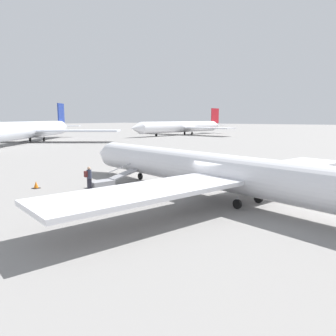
# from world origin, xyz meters

# --- Properties ---
(ground_plane) EXTENTS (600.00, 600.00, 0.00)m
(ground_plane) POSITION_xyz_m (0.00, 0.00, 0.00)
(ground_plane) COLOR gray
(airplane_main) EXTENTS (32.03, 25.01, 6.16)m
(airplane_main) POSITION_xyz_m (-0.89, 0.21, 1.83)
(airplane_main) COLOR silver
(airplane_main) RESTS_ON ground
(airplane_far_left) EXTENTS (35.12, 43.61, 9.61)m
(airplane_far_left) POSITION_xyz_m (58.32, -21.61, 2.85)
(airplane_far_left) COLOR silver
(airplane_far_left) RESTS_ON ground
(airplane_far_center) EXTENTS (35.23, 45.89, 9.05)m
(airplane_far_center) POSITION_xyz_m (50.28, -70.57, 2.69)
(airplane_far_center) COLOR silver
(airplane_far_center) RESTS_ON ground
(boarding_stairs) EXTENTS (1.90, 4.14, 1.58)m
(boarding_stairs) POSITION_xyz_m (8.67, 1.76, 0.36)
(boarding_stairs) COLOR #99999E
(boarding_stairs) RESTS_ON ground
(passenger) EXTENTS (0.40, 0.56, 1.74)m
(passenger) POSITION_xyz_m (8.79, 3.38, 1.00)
(passenger) COLOR #23232D
(passenger) RESTS_ON ground
(traffic_cone_near_stairs) EXTENTS (0.49, 0.49, 0.54)m
(traffic_cone_near_stairs) POSITION_xyz_m (12.42, 5.47, 0.25)
(traffic_cone_near_stairs) COLOR black
(traffic_cone_near_stairs) RESTS_ON ground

